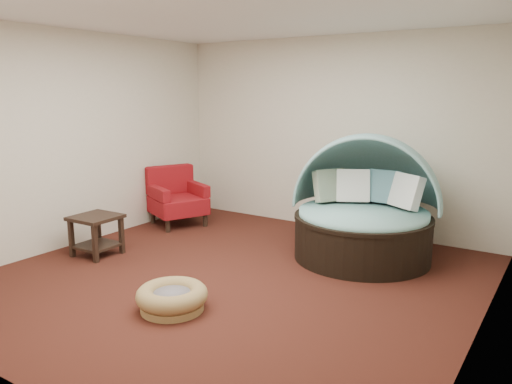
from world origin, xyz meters
The scene contains 10 objects.
floor centered at (0.00, 0.00, 0.00)m, with size 5.00×5.00×0.00m, color #431A13.
wall_back centered at (0.00, 2.50, 1.40)m, with size 5.00×5.00×0.00m, color beige.
wall_front centered at (0.00, -2.50, 1.40)m, with size 5.00×5.00×0.00m, color beige.
wall_left centered at (-2.50, 0.00, 1.40)m, with size 5.00×5.00×0.00m, color beige.
wall_right centered at (2.50, 0.00, 1.40)m, with size 5.00×5.00×0.00m, color beige.
ceiling centered at (0.00, 0.00, 2.80)m, with size 5.00×5.00×0.00m, color white.
canopy_daybed centered at (0.92, 1.50, 0.70)m, with size 2.04×2.00×1.52m.
pet_basket centered at (0.01, -0.98, 0.12)m, with size 0.88×0.88×0.23m.
red_armchair centered at (-2.05, 1.38, 0.41)m, with size 1.00×1.00×0.89m.
side_table centered at (-1.87, -0.30, 0.33)m, with size 0.55×0.55×0.51m.
Camera 1 is at (3.07, -4.22, 2.02)m, focal length 35.00 mm.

